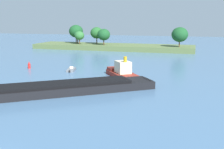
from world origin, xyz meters
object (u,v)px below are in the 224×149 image
small_motorboat (71,70)px  channel_buoy_red (29,65)px  cargo_barge (36,90)px  tugboat (122,72)px

small_motorboat → channel_buoy_red: 12.01m
cargo_barge → tugboat: 21.35m
cargo_barge → tugboat: bearing=62.2°
small_motorboat → channel_buoy_red: size_ratio=2.69×
cargo_barge → small_motorboat: (-4.10, 22.51, -0.69)m
tugboat → cargo_barge: bearing=-117.8°
small_motorboat → channel_buoy_red: channel_buoy_red is taller
tugboat → channel_buoy_red: size_ratio=5.86×
cargo_barge → tugboat: cargo_barge is taller
cargo_barge → channel_buoy_red: bearing=125.7°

